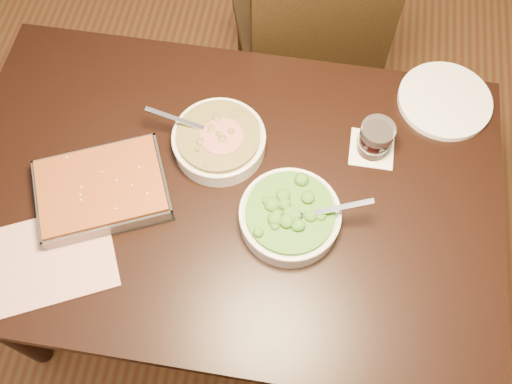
{
  "coord_description": "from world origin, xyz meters",
  "views": [
    {
      "loc": [
        0.18,
        -0.63,
        2.05
      ],
      "look_at": [
        0.08,
        -0.02,
        0.8
      ],
      "focal_mm": 40.0,
      "sensor_mm": 36.0,
      "label": 1
    }
  ],
  "objects_px": {
    "dinner_plate": "(445,100)",
    "chair_far": "(310,43)",
    "wine_tumbler": "(375,138)",
    "baking_dish": "(102,190)",
    "table": "(227,205)",
    "stew_bowl": "(219,140)",
    "broccoli_bowl": "(290,216)"
  },
  "relations": [
    {
      "from": "broccoli_bowl",
      "to": "chair_far",
      "type": "bearing_deg",
      "value": 91.35
    },
    {
      "from": "broccoli_bowl",
      "to": "dinner_plate",
      "type": "bearing_deg",
      "value": 48.55
    },
    {
      "from": "baking_dish",
      "to": "chair_far",
      "type": "height_order",
      "value": "chair_far"
    },
    {
      "from": "table",
      "to": "wine_tumbler",
      "type": "relative_size",
      "value": 14.36
    },
    {
      "from": "baking_dish",
      "to": "table",
      "type": "bearing_deg",
      "value": -12.26
    },
    {
      "from": "stew_bowl",
      "to": "baking_dish",
      "type": "distance_m",
      "value": 0.32
    },
    {
      "from": "table",
      "to": "dinner_plate",
      "type": "relative_size",
      "value": 5.48
    },
    {
      "from": "dinner_plate",
      "to": "chair_far",
      "type": "relative_size",
      "value": 0.27
    },
    {
      "from": "table",
      "to": "dinner_plate",
      "type": "xyz_separation_m",
      "value": [
        0.55,
        0.36,
        0.1
      ]
    },
    {
      "from": "baking_dish",
      "to": "chair_far",
      "type": "xyz_separation_m",
      "value": [
        0.45,
        0.77,
        -0.24
      ]
    },
    {
      "from": "wine_tumbler",
      "to": "chair_far",
      "type": "relative_size",
      "value": 0.1
    },
    {
      "from": "dinner_plate",
      "to": "wine_tumbler",
      "type": "bearing_deg",
      "value": -135.74
    },
    {
      "from": "table",
      "to": "baking_dish",
      "type": "distance_m",
      "value": 0.33
    },
    {
      "from": "chair_far",
      "to": "table",
      "type": "bearing_deg",
      "value": 58.43
    },
    {
      "from": "baking_dish",
      "to": "dinner_plate",
      "type": "distance_m",
      "value": 0.95
    },
    {
      "from": "stew_bowl",
      "to": "broccoli_bowl",
      "type": "height_order",
      "value": "broccoli_bowl"
    },
    {
      "from": "table",
      "to": "wine_tumbler",
      "type": "height_order",
      "value": "wine_tumbler"
    },
    {
      "from": "broccoli_bowl",
      "to": "chair_far",
      "type": "height_order",
      "value": "chair_far"
    },
    {
      "from": "table",
      "to": "dinner_plate",
      "type": "distance_m",
      "value": 0.66
    },
    {
      "from": "broccoli_bowl",
      "to": "table",
      "type": "bearing_deg",
      "value": 159.79
    },
    {
      "from": "table",
      "to": "broccoli_bowl",
      "type": "relative_size",
      "value": 5.01
    },
    {
      "from": "wine_tumbler",
      "to": "table",
      "type": "bearing_deg",
      "value": -153.67
    },
    {
      "from": "stew_bowl",
      "to": "dinner_plate",
      "type": "height_order",
      "value": "stew_bowl"
    },
    {
      "from": "baking_dish",
      "to": "wine_tumbler",
      "type": "distance_m",
      "value": 0.7
    },
    {
      "from": "table",
      "to": "chair_far",
      "type": "height_order",
      "value": "chair_far"
    },
    {
      "from": "table",
      "to": "baking_dish",
      "type": "bearing_deg",
      "value": -167.85
    },
    {
      "from": "broccoli_bowl",
      "to": "baking_dish",
      "type": "xyz_separation_m",
      "value": [
        -0.47,
        -0.0,
        -0.01
      ]
    },
    {
      "from": "wine_tumbler",
      "to": "dinner_plate",
      "type": "xyz_separation_m",
      "value": [
        0.19,
        0.18,
        -0.05
      ]
    },
    {
      "from": "stew_bowl",
      "to": "broccoli_bowl",
      "type": "xyz_separation_m",
      "value": [
        0.21,
        -0.18,
        0.0
      ]
    },
    {
      "from": "dinner_plate",
      "to": "baking_dish",
      "type": "bearing_deg",
      "value": -153.35
    },
    {
      "from": "stew_bowl",
      "to": "wine_tumbler",
      "type": "distance_m",
      "value": 0.4
    },
    {
      "from": "baking_dish",
      "to": "chair_far",
      "type": "distance_m",
      "value": 0.92
    }
  ]
}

